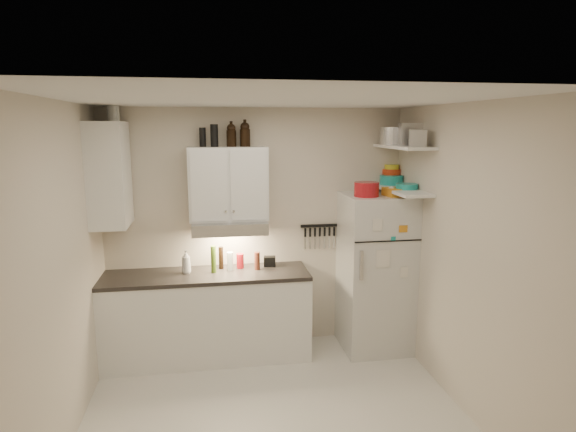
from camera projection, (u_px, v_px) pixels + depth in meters
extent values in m
cube|color=silver|center=(276.00, 419.00, 4.02)|extent=(3.20, 3.00, 0.02)
cube|color=white|center=(275.00, 98.00, 3.54)|extent=(3.20, 3.00, 0.02)
cube|color=beige|center=(256.00, 229.00, 5.25)|extent=(3.20, 0.02, 2.60)
cube|color=beige|center=(58.00, 279.00, 3.52)|extent=(0.02, 3.00, 2.60)
cube|color=beige|center=(465.00, 260.00, 4.05)|extent=(0.02, 3.00, 2.60)
cube|color=white|center=(208.00, 318.00, 5.02)|extent=(2.10, 0.60, 0.88)
cube|color=#272322|center=(206.00, 275.00, 4.93)|extent=(2.10, 0.62, 0.04)
cube|color=white|center=(228.00, 184.00, 4.93)|extent=(0.80, 0.33, 0.75)
cube|color=white|center=(109.00, 175.00, 4.60)|extent=(0.33, 0.55, 1.00)
cube|color=silver|center=(229.00, 226.00, 4.95)|extent=(0.76, 0.46, 0.12)
cube|color=silver|center=(375.00, 272.00, 5.19)|extent=(0.70, 0.68, 1.70)
cube|color=white|center=(403.00, 147.00, 4.85)|extent=(0.30, 0.95, 0.03)
cube|color=white|center=(401.00, 190.00, 4.93)|extent=(0.30, 0.95, 0.03)
cube|color=black|center=(319.00, 226.00, 5.33)|extent=(0.42, 0.02, 0.03)
cylinder|color=maroon|center=(366.00, 189.00, 4.89)|extent=(0.28, 0.28, 0.15)
cube|color=orange|center=(395.00, 192.00, 4.93)|extent=(0.21, 0.26, 0.08)
cylinder|color=silver|center=(392.00, 191.00, 4.93)|extent=(0.07, 0.07, 0.09)
cylinder|color=silver|center=(392.00, 136.00, 5.05)|extent=(0.26, 0.26, 0.18)
cube|color=#AAAAAD|center=(411.00, 134.00, 4.83)|extent=(0.26, 0.24, 0.22)
cube|color=#AAAAAD|center=(418.00, 138.00, 4.53)|extent=(0.20, 0.20, 0.16)
cylinder|color=teal|center=(391.00, 180.00, 5.27)|extent=(0.25, 0.25, 0.10)
cylinder|color=red|center=(392.00, 172.00, 5.35)|extent=(0.20, 0.20, 0.06)
cylinder|color=gold|center=(392.00, 167.00, 5.34)|extent=(0.16, 0.16, 0.05)
cylinder|color=teal|center=(407.00, 186.00, 4.89)|extent=(0.29, 0.29, 0.06)
cylinder|color=black|center=(214.00, 136.00, 4.85)|extent=(0.10, 0.10, 0.23)
cylinder|color=black|center=(203.00, 137.00, 4.86)|extent=(0.08, 0.08, 0.19)
cylinder|color=silver|center=(113.00, 113.00, 4.61)|extent=(0.13, 0.13, 0.15)
imported|color=white|center=(186.00, 260.00, 4.91)|extent=(0.14, 0.14, 0.27)
cylinder|color=#5C291B|center=(257.00, 261.00, 5.05)|extent=(0.07, 0.07, 0.19)
cylinder|color=#446318|center=(213.00, 259.00, 4.93)|extent=(0.07, 0.07, 0.28)
cylinder|color=black|center=(221.00, 258.00, 5.07)|extent=(0.06, 0.06, 0.24)
cylinder|color=silver|center=(230.00, 261.00, 5.02)|extent=(0.09, 0.09, 0.19)
cylinder|color=maroon|center=(240.00, 261.00, 5.10)|extent=(0.08, 0.08, 0.16)
cube|color=black|center=(270.00, 261.00, 5.18)|extent=(0.14, 0.11, 0.11)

